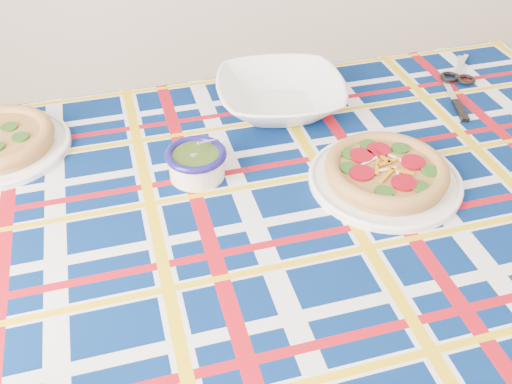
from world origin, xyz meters
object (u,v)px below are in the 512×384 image
object	(u,v)px
dining_table	(289,227)
pesto_bowl	(196,161)
main_focaccia_plate	(386,171)
serving_bowl	(280,95)

from	to	relation	value
dining_table	pesto_bowl	distance (m)	0.25
main_focaccia_plate	pesto_bowl	world-z (taller)	pesto_bowl
pesto_bowl	serving_bowl	bearing A→B (deg)	40.18
main_focaccia_plate	serving_bowl	distance (m)	0.37
dining_table	main_focaccia_plate	size ratio (longest dim) A/B	5.17
main_focaccia_plate	serving_bowl	size ratio (longest dim) A/B	1.05
dining_table	main_focaccia_plate	xyz separation A→B (m)	(0.21, -0.01, 0.12)
dining_table	serving_bowl	bearing A→B (deg)	76.20
serving_bowl	dining_table	bearing A→B (deg)	-104.03
dining_table	pesto_bowl	bearing A→B (deg)	143.47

